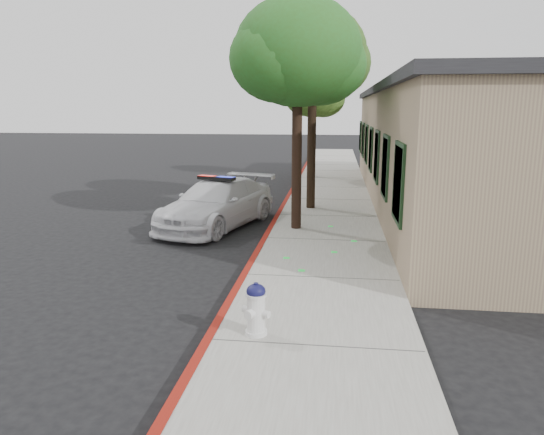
% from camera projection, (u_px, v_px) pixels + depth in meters
% --- Properties ---
extents(ground, '(120.00, 120.00, 0.00)m').
position_uv_depth(ground, '(242.00, 281.00, 10.33)').
color(ground, black).
rests_on(ground, ground).
extents(sidewalk, '(3.20, 60.00, 0.15)m').
position_uv_depth(sidewalk, '(324.00, 242.00, 13.03)').
color(sidewalk, gray).
rests_on(sidewalk, ground).
extents(red_curb, '(0.14, 60.00, 0.16)m').
position_uv_depth(red_curb, '(265.00, 240.00, 13.22)').
color(red_curb, maroon).
rests_on(red_curb, ground).
extents(clapboard_building, '(7.30, 20.89, 4.24)m').
position_uv_depth(clapboard_building, '(474.00, 147.00, 17.79)').
color(clapboard_building, '#978563').
rests_on(clapboard_building, ground).
extents(police_car, '(3.30, 5.19, 1.52)m').
position_uv_depth(police_car, '(217.00, 203.00, 14.97)').
color(police_car, silver).
rests_on(police_car, ground).
extents(fire_hydrant, '(0.46, 0.40, 0.81)m').
position_uv_depth(fire_hydrant, '(256.00, 309.00, 7.47)').
color(fire_hydrant, silver).
rests_on(fire_hydrant, sidewalk).
extents(street_tree_near, '(3.61, 3.41, 6.24)m').
position_uv_depth(street_tree_near, '(298.00, 57.00, 13.30)').
color(street_tree_near, black).
rests_on(street_tree_near, sidewalk).
extents(street_tree_mid, '(3.68, 3.44, 6.57)m').
position_uv_depth(street_tree_mid, '(314.00, 57.00, 16.23)').
color(street_tree_mid, black).
rests_on(street_tree_mid, sidewalk).
extents(street_tree_far, '(2.92, 2.78, 5.26)m').
position_uv_depth(street_tree_far, '(314.00, 95.00, 24.21)').
color(street_tree_far, black).
rests_on(street_tree_far, sidewalk).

